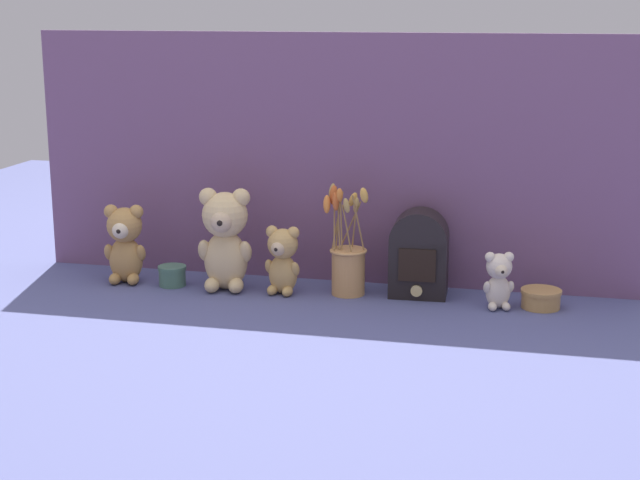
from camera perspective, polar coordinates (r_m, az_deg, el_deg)
ground_plane at (r=2.72m, az=-0.10°, el=-3.25°), size 4.00×4.00×0.00m
backdrop_wall at (r=2.80m, az=0.69°, el=4.71°), size 1.77×0.02×0.71m
teddy_bear_large at (r=2.76m, az=-5.54°, el=0.16°), size 0.16×0.15×0.29m
teddy_bear_medium at (r=2.88m, az=-11.29°, el=-0.12°), size 0.13×0.12×0.23m
teddy_bear_small at (r=2.72m, az=-2.20°, el=-1.09°), size 0.11×0.10×0.19m
teddy_bear_tiny at (r=2.63m, az=10.36°, el=-2.26°), size 0.09×0.08×0.16m
flower_vase at (r=2.71m, az=1.61°, el=-1.25°), size 0.14×0.14×0.31m
vintage_radio at (r=2.71m, az=5.78°, el=-0.76°), size 0.16×0.12×0.24m
decorative_tin_tall at (r=2.67m, az=12.73°, el=-3.34°), size 0.11×0.11×0.05m
decorative_tin_short at (r=2.84m, az=-8.61°, el=-2.07°), size 0.08×0.08×0.06m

